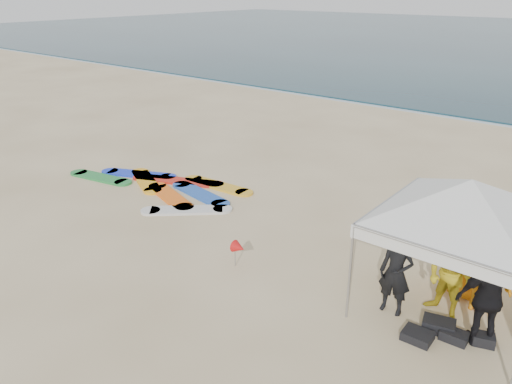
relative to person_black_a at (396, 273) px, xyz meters
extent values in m
plane|color=beige|center=(-3.76, -1.85, -0.85)|extent=(120.00, 120.00, 0.00)
cube|color=silver|center=(-3.76, 16.35, -0.84)|extent=(160.00, 1.20, 0.01)
imported|color=black|center=(0.00, 0.00, 0.00)|extent=(0.65, 0.45, 1.69)
imported|color=gold|center=(0.83, 0.46, 0.04)|extent=(1.03, 0.91, 1.78)
imported|color=orange|center=(1.27, 1.08, -0.04)|extent=(1.10, 0.71, 1.61)
imported|color=black|center=(1.60, 0.11, 0.08)|extent=(1.14, 1.00, 1.85)
imported|color=orange|center=(0.84, 1.41, 0.04)|extent=(0.94, 0.68, 1.78)
cylinder|color=#A5A5A8|center=(-0.58, 2.17, 0.11)|extent=(0.05, 0.05, 1.92)
cylinder|color=#A5A5A8|center=(-0.58, -0.71, 0.11)|extent=(0.05, 0.05, 1.92)
cube|color=silver|center=(0.86, -0.71, 0.95)|extent=(2.98, 0.02, 0.24)
cube|color=silver|center=(0.86, 2.17, 0.95)|extent=(2.98, 0.02, 0.24)
cube|color=silver|center=(-0.58, 0.73, 0.95)|extent=(0.02, 2.98, 0.24)
pyramid|color=silver|center=(0.86, 0.73, 1.84)|extent=(4.07, 4.07, 0.77)
cylinder|color=#A5A5A8|center=(-3.42, -0.63, -0.55)|extent=(0.02, 0.02, 0.60)
cone|color=red|center=(-3.30, -0.63, -0.35)|extent=(0.28, 0.28, 0.28)
cube|color=black|center=(0.91, -0.03, -0.74)|extent=(0.63, 0.49, 0.22)
cube|color=black|center=(1.22, -0.12, -0.76)|extent=(0.47, 0.32, 0.18)
cube|color=black|center=(0.72, -0.51, -0.77)|extent=(0.51, 0.42, 0.16)
cube|color=black|center=(1.66, 0.10, -0.75)|extent=(0.42, 0.36, 0.20)
cube|color=#24843A|center=(-10.38, 0.74, -0.81)|extent=(1.97, 0.90, 0.07)
cube|color=blue|center=(-9.66, 1.71, -0.81)|extent=(2.12, 1.35, 0.07)
cube|color=#F7A81A|center=(-9.00, 1.47, -0.81)|extent=(1.87, 1.31, 0.07)
cube|color=orange|center=(-7.45, 1.09, -0.81)|extent=(1.97, 1.09, 0.07)
cube|color=silver|center=(-6.37, 0.72, -0.81)|extent=(1.83, 1.73, 0.07)
cube|color=gold|center=(-6.94, 2.60, -0.81)|extent=(2.05, 0.68, 0.07)
cube|color=blue|center=(-6.90, 1.77, -0.81)|extent=(2.03, 0.86, 0.07)
cube|color=red|center=(-8.21, 2.10, -0.81)|extent=(2.53, 1.52, 0.07)
camera|label=1|loc=(2.97, -7.82, 4.92)|focal=35.00mm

